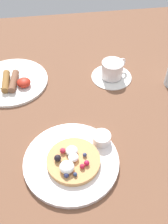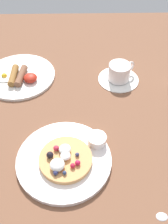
{
  "view_description": "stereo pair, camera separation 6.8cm",
  "coord_description": "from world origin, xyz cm",
  "views": [
    {
      "loc": [
        -6.91,
        -54.12,
        62.78
      ],
      "look_at": [
        0.93,
        0.03,
        4.0
      ],
      "focal_mm": 41.82,
      "sensor_mm": 36.0,
      "label": 1
    },
    {
      "loc": [
        -0.14,
        -54.68,
        62.78
      ],
      "look_at": [
        0.93,
        0.03,
        4.0
      ],
      "focal_mm": 41.82,
      "sensor_mm": 36.0,
      "label": 2
    }
  ],
  "objects": [
    {
      "name": "ground_plane",
      "position": [
        0.0,
        0.0,
        -1.5
      ],
      "size": [
        169.44,
        144.91,
        3.0
      ],
      "primitive_type": "cube",
      "color": "brown"
    },
    {
      "name": "syrup_ramekin",
      "position": [
        4.6,
        -9.83,
        2.86
      ],
      "size": [
        5.33,
        5.33,
        2.87
      ],
      "color": "white",
      "rests_on": "pancake_plate"
    },
    {
      "name": "coffee_saucer",
      "position": [
        14.25,
        19.99,
        0.32
      ],
      "size": [
        14.98,
        14.98,
        0.63
      ],
      "primitive_type": "cylinder",
      "color": "white",
      "rests_on": "ground_plane"
    },
    {
      "name": "pancake_plate",
      "position": [
        -4.79,
        -14.92,
        0.69
      ],
      "size": [
        26.43,
        26.43,
        1.38
      ],
      "primitive_type": "cylinder",
      "color": "white",
      "rests_on": "ground_plane"
    },
    {
      "name": "breakfast_plate",
      "position": [
        -22.75,
        22.32,
        0.5
      ],
      "size": [
        26.51,
        26.51,
        1.0
      ],
      "primitive_type": "cylinder",
      "color": "white",
      "rests_on": "ground_plane"
    },
    {
      "name": "pancake_with_berries",
      "position": [
        -4.49,
        -15.87,
        2.55
      ],
      "size": [
        14.6,
        14.6,
        3.84
      ],
      "color": "tan",
      "rests_on": "pancake_plate"
    },
    {
      "name": "coffee_cup",
      "position": [
        14.39,
        20.08,
        3.77
      ],
      "size": [
        10.04,
        8.11,
        6.04
      ],
      "color": "white",
      "rests_on": "coffee_saucer"
    },
    {
      "name": "fried_breakfast",
      "position": [
        -22.32,
        19.98,
        2.13
      ],
      "size": [
        16.11,
        10.69,
        2.89
      ],
      "color": "brown",
      "rests_on": "breakfast_plate"
    }
  ]
}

